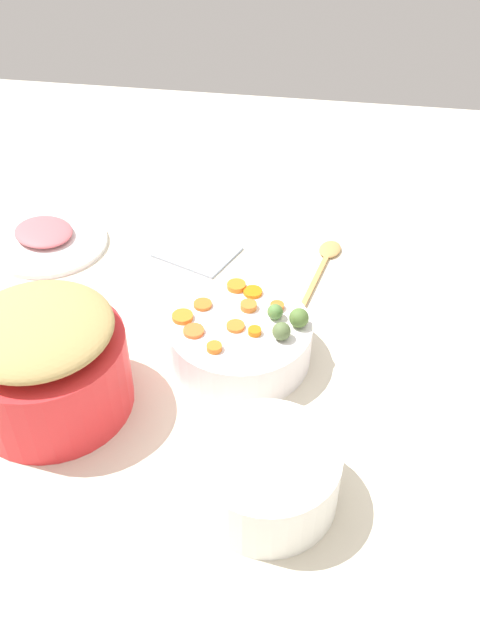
# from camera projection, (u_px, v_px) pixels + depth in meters

# --- Properties ---
(tabletop) EXTENTS (2.40, 2.40, 0.02)m
(tabletop) POSITION_uv_depth(u_px,v_px,m) (233.00, 340.00, 1.34)
(tabletop) COLOR beige
(tabletop) RESTS_ON ground
(serving_bowl_carrots) EXTENTS (0.27, 0.27, 0.08)m
(serving_bowl_carrots) POSITION_uv_depth(u_px,v_px,m) (240.00, 341.00, 1.26)
(serving_bowl_carrots) COLOR white
(serving_bowl_carrots) RESTS_ON tabletop
(metal_pot) EXTENTS (0.28, 0.28, 0.15)m
(metal_pot) POSITION_uv_depth(u_px,v_px,m) (48.00, 373.00, 1.15)
(metal_pot) COLOR red
(metal_pot) RESTS_ON tabletop
(stuffing_mound) EXTENTS (0.25, 0.25, 0.06)m
(stuffing_mound) POSITION_uv_depth(u_px,v_px,m) (37.00, 329.00, 1.09)
(stuffing_mound) COLOR tan
(stuffing_mound) RESTS_ON metal_pot
(carrot_slice_0) EXTENTS (0.04, 0.04, 0.01)m
(carrot_slice_0) POSITION_uv_depth(u_px,v_px,m) (236.00, 286.00, 1.31)
(carrot_slice_0) COLOR orange
(carrot_slice_0) RESTS_ON serving_bowl_carrots
(carrot_slice_1) EXTENTS (0.03, 0.03, 0.01)m
(carrot_slice_1) POSITION_uv_depth(u_px,v_px,m) (249.00, 306.00, 1.27)
(carrot_slice_1) COLOR orange
(carrot_slice_1) RESTS_ON serving_bowl_carrots
(carrot_slice_2) EXTENTS (0.05, 0.05, 0.01)m
(carrot_slice_2) POSITION_uv_depth(u_px,v_px,m) (203.00, 304.00, 1.27)
(carrot_slice_2) COLOR orange
(carrot_slice_2) RESTS_ON serving_bowl_carrots
(carrot_slice_3) EXTENTS (0.05, 0.05, 0.01)m
(carrot_slice_3) POSITION_uv_depth(u_px,v_px,m) (253.00, 292.00, 1.30)
(carrot_slice_3) COLOR orange
(carrot_slice_3) RESTS_ON serving_bowl_carrots
(carrot_slice_4) EXTENTS (0.05, 0.05, 0.01)m
(carrot_slice_4) POSITION_uv_depth(u_px,v_px,m) (183.00, 317.00, 1.24)
(carrot_slice_4) COLOR orange
(carrot_slice_4) RESTS_ON serving_bowl_carrots
(carrot_slice_5) EXTENTS (0.04, 0.04, 0.01)m
(carrot_slice_5) POSITION_uv_depth(u_px,v_px,m) (236.00, 326.00, 1.23)
(carrot_slice_5) COLOR orange
(carrot_slice_5) RESTS_ON serving_bowl_carrots
(carrot_slice_6) EXTENTS (0.04, 0.04, 0.01)m
(carrot_slice_6) POSITION_uv_depth(u_px,v_px,m) (277.00, 305.00, 1.27)
(carrot_slice_6) COLOR orange
(carrot_slice_6) RESTS_ON serving_bowl_carrots
(carrot_slice_7) EXTENTS (0.03, 0.03, 0.01)m
(carrot_slice_7) POSITION_uv_depth(u_px,v_px,m) (255.00, 331.00, 1.21)
(carrot_slice_7) COLOR orange
(carrot_slice_7) RESTS_ON serving_bowl_carrots
(carrot_slice_8) EXTENTS (0.05, 0.05, 0.01)m
(carrot_slice_8) POSITION_uv_depth(u_px,v_px,m) (194.00, 331.00, 1.22)
(carrot_slice_8) COLOR orange
(carrot_slice_8) RESTS_ON serving_bowl_carrots
(carrot_slice_9) EXTENTS (0.04, 0.04, 0.01)m
(carrot_slice_9) POSITION_uv_depth(u_px,v_px,m) (214.00, 347.00, 1.18)
(carrot_slice_9) COLOR orange
(carrot_slice_9) RESTS_ON serving_bowl_carrots
(brussels_sprout_0) EXTENTS (0.03, 0.03, 0.03)m
(brussels_sprout_0) POSITION_uv_depth(u_px,v_px,m) (275.00, 312.00, 1.24)
(brussels_sprout_0) COLOR #53833E
(brussels_sprout_0) RESTS_ON serving_bowl_carrots
(brussels_sprout_1) EXTENTS (0.04, 0.04, 0.04)m
(brussels_sprout_1) POSITION_uv_depth(u_px,v_px,m) (299.00, 318.00, 1.22)
(brussels_sprout_1) COLOR #527535
(brussels_sprout_1) RESTS_ON serving_bowl_carrots
(brussels_sprout_2) EXTENTS (0.03, 0.03, 0.03)m
(brussels_sprout_2) POSITION_uv_depth(u_px,v_px,m) (281.00, 331.00, 1.20)
(brussels_sprout_2) COLOR #596F40
(brussels_sprout_2) RESTS_ON serving_bowl_carrots
(wooden_spoon) EXTENTS (0.09, 0.28, 0.01)m
(wooden_spoon) POSITION_uv_depth(u_px,v_px,m) (325.00, 260.00, 1.52)
(wooden_spoon) COLOR tan
(wooden_spoon) RESTS_ON tabletop
(casserole_dish) EXTENTS (0.22, 0.22, 0.11)m
(casserole_dish) POSITION_uv_depth(u_px,v_px,m) (267.00, 476.00, 1.02)
(casserole_dish) COLOR white
(casserole_dish) RESTS_ON tabletop
(ham_plate) EXTENTS (0.27, 0.27, 0.01)m
(ham_plate) POSITION_uv_depth(u_px,v_px,m) (49.00, 243.00, 1.57)
(ham_plate) COLOR white
(ham_plate) RESTS_ON tabletop
(ham_slice_main) EXTENTS (0.19, 0.19, 0.02)m
(ham_slice_main) POSITION_uv_depth(u_px,v_px,m) (44.00, 232.00, 1.58)
(ham_slice_main) COLOR #CF636B
(ham_slice_main) RESTS_ON ham_plate
(dish_towel) EXTENTS (0.21, 0.19, 0.01)m
(dish_towel) POSITION_uv_depth(u_px,v_px,m) (197.00, 252.00, 1.55)
(dish_towel) COLOR #9CABBC
(dish_towel) RESTS_ON tabletop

